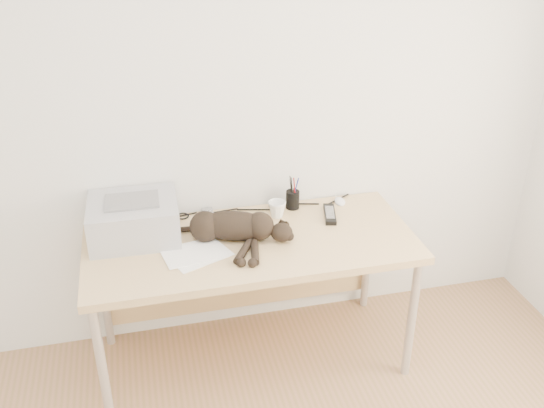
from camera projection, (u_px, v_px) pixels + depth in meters
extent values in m
plane|color=silver|center=(235.00, 106.00, 2.99)|extent=(3.50, 0.00, 3.50)
cube|color=#DABD80|center=(251.00, 244.00, 2.95)|extent=(1.60, 0.70, 0.04)
cylinder|color=#BCBCBF|center=(102.00, 369.00, 2.71)|extent=(0.04, 0.04, 0.70)
cylinder|color=#BCBCBF|center=(412.00, 319.00, 3.02)|extent=(0.04, 0.04, 0.70)
cylinder|color=#BCBCBF|center=(103.00, 291.00, 3.23)|extent=(0.04, 0.04, 0.70)
cylinder|color=#BCBCBF|center=(367.00, 256.00, 3.54)|extent=(0.04, 0.04, 0.70)
cube|color=#DABD80|center=(240.00, 262.00, 3.38)|extent=(1.48, 0.02, 0.60)
cube|color=#A9AAAE|center=(134.00, 219.00, 2.93)|extent=(0.43, 0.37, 0.19)
cube|color=black|center=(134.00, 218.00, 2.93)|extent=(0.36, 0.03, 0.11)
cube|color=slate|center=(132.00, 201.00, 2.88)|extent=(0.26, 0.19, 0.01)
cube|color=white|center=(199.00, 255.00, 2.82)|extent=(0.33, 0.28, 0.00)
cube|color=white|center=(192.00, 253.00, 2.83)|extent=(0.30, 0.24, 0.00)
ellipsoid|color=black|center=(235.00, 226.00, 2.92)|extent=(0.38, 0.25, 0.15)
sphere|color=black|center=(205.00, 227.00, 2.92)|extent=(0.15, 0.15, 0.15)
ellipsoid|color=black|center=(282.00, 232.00, 2.90)|extent=(0.13, 0.12, 0.09)
cone|color=black|center=(281.00, 221.00, 2.93)|extent=(0.05, 0.06, 0.05)
cone|color=black|center=(286.00, 223.00, 2.92)|extent=(0.05, 0.06, 0.05)
cylinder|color=black|center=(244.00, 250.00, 2.82)|extent=(0.10, 0.20, 0.04)
cylinder|color=black|center=(255.00, 251.00, 2.82)|extent=(0.10, 0.20, 0.04)
cylinder|color=black|center=(179.00, 230.00, 3.00)|extent=(0.22, 0.09, 0.03)
imported|color=white|center=(277.00, 209.00, 3.13)|extent=(0.13, 0.13, 0.09)
cylinder|color=black|center=(293.00, 200.00, 3.21)|extent=(0.07, 0.07, 0.10)
cylinder|color=#990C0C|center=(291.00, 188.00, 3.18)|extent=(0.01, 0.01, 0.13)
cylinder|color=navy|center=(294.00, 187.00, 3.19)|extent=(0.01, 0.01, 0.13)
cylinder|color=black|center=(293.00, 189.00, 3.17)|extent=(0.01, 0.01, 0.13)
cube|color=slate|center=(209.00, 218.00, 3.12)|extent=(0.05, 0.19, 0.02)
cube|color=black|center=(330.00, 214.00, 3.15)|extent=(0.10, 0.21, 0.02)
ellipsoid|color=white|center=(340.00, 200.00, 3.29)|extent=(0.07, 0.10, 0.03)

